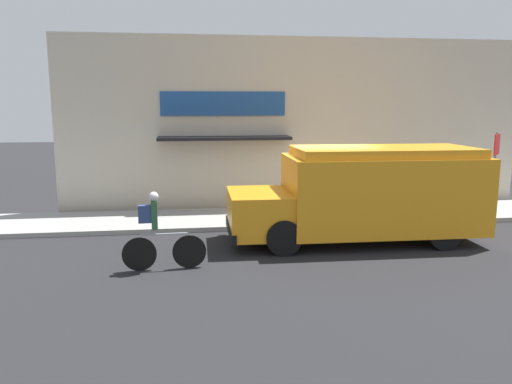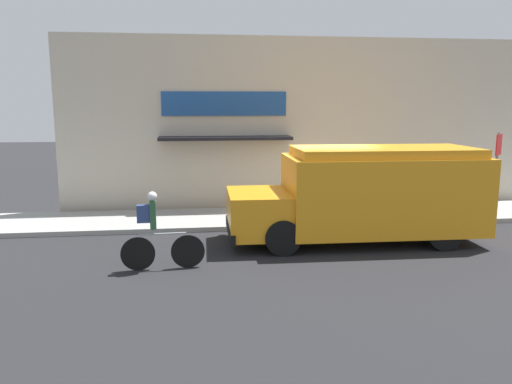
{
  "view_description": "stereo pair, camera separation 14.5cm",
  "coord_description": "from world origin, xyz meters",
  "px_view_note": "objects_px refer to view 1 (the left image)",
  "views": [
    {
      "loc": [
        -3.53,
        -13.01,
        3.36
      ],
      "look_at": [
        -1.8,
        -0.2,
        1.1
      ],
      "focal_mm": 35.0,
      "sensor_mm": 36.0,
      "label": 1
    },
    {
      "loc": [
        -3.39,
        -13.03,
        3.36
      ],
      "look_at": [
        -1.8,
        -0.2,
        1.1
      ],
      "focal_mm": 35.0,
      "sensor_mm": 36.0,
      "label": 2
    }
  ],
  "objects_px": {
    "school_bus": "(367,193)",
    "trash_bin": "(296,199)",
    "stop_sign_post": "(495,160)",
    "cyclist": "(158,234)"
  },
  "relations": [
    {
      "from": "cyclist",
      "to": "stop_sign_post",
      "type": "xyz_separation_m",
      "value": [
        9.52,
        3.34,
        1.01
      ]
    },
    {
      "from": "school_bus",
      "to": "stop_sign_post",
      "type": "xyz_separation_m",
      "value": [
        4.53,
        1.79,
        0.56
      ]
    },
    {
      "from": "cyclist",
      "to": "stop_sign_post",
      "type": "height_order",
      "value": "stop_sign_post"
    },
    {
      "from": "stop_sign_post",
      "to": "trash_bin",
      "type": "height_order",
      "value": "stop_sign_post"
    },
    {
      "from": "stop_sign_post",
      "to": "trash_bin",
      "type": "bearing_deg",
      "value": 169.87
    },
    {
      "from": "cyclist",
      "to": "stop_sign_post",
      "type": "distance_m",
      "value": 10.13
    },
    {
      "from": "school_bus",
      "to": "trash_bin",
      "type": "height_order",
      "value": "school_bus"
    },
    {
      "from": "cyclist",
      "to": "stop_sign_post",
      "type": "relative_size",
      "value": 0.7
    },
    {
      "from": "school_bus",
      "to": "trash_bin",
      "type": "bearing_deg",
      "value": 113.33
    },
    {
      "from": "school_bus",
      "to": "stop_sign_post",
      "type": "bearing_deg",
      "value": 22.52
    }
  ]
}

